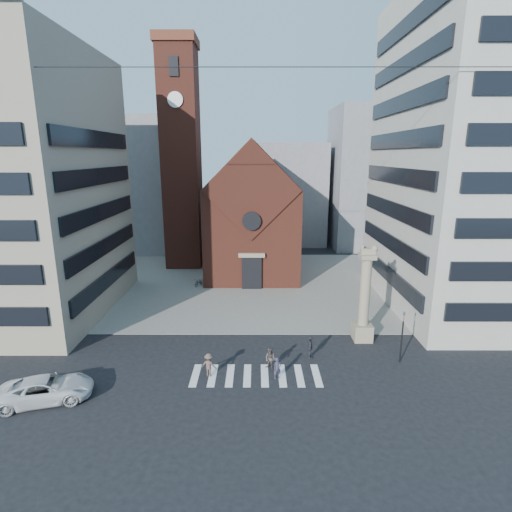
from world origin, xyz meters
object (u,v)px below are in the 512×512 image
Objects in this scene: lion_column at (364,303)px; pedestrian_0 at (277,368)px; pedestrian_2 at (310,348)px; pedestrian_1 at (270,359)px; traffic_light at (402,336)px; white_car at (46,389)px; scooter_0 at (199,282)px.

pedestrian_0 is (-7.89, -6.37, -2.63)m from lion_column.
pedestrian_2 reaches higher than pedestrian_0.
pedestrian_1 is (-0.48, 1.32, 0.04)m from pedestrian_0.
lion_column is 2.02× the size of traffic_light.
lion_column is 5.04× the size of pedestrian_1.
pedestrian_0 is 0.96× the size of pedestrian_1.
white_car is 3.44× the size of pedestrian_1.
white_car is at bearing 109.66° from pedestrian_2.
pedestrian_0 is (-9.88, -2.37, -1.46)m from traffic_light.
traffic_light is at bearing -92.99° from pedestrian_2.
white_car is 15.87m from pedestrian_0.
white_car is at bearing 164.09° from pedestrian_0.
white_car is (-25.51, -5.11, -1.46)m from traffic_light.
pedestrian_1 is at bearing -174.19° from traffic_light.
scooter_0 is (-8.80, 21.34, -0.29)m from pedestrian_0.
lion_column is 1.46× the size of white_car.
traffic_light reaches higher than pedestrian_2.
white_car is 3.24× the size of scooter_0.
pedestrian_2 is at bearing 21.36° from pedestrian_0.
lion_column is at bearing -19.77° from scooter_0.
pedestrian_0 is 4.13m from pedestrian_2.
pedestrian_1 reaches higher than pedestrian_0.
lion_column is 10.12m from pedestrian_1.
traffic_light is at bearing -23.32° from scooter_0.
lion_column is 10.48m from pedestrian_0.
pedestrian_2 is (2.80, 3.03, 0.10)m from pedestrian_0.
traffic_light is at bearing -12.33° from pedestrian_0.
pedestrian_0 is at bearing -95.96° from white_car.
traffic_light is 2.32× the size of pedestrian_2.
traffic_light reaches higher than scooter_0.
lion_column is 4.73× the size of scooter_0.
lion_column is 4.62m from traffic_light.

